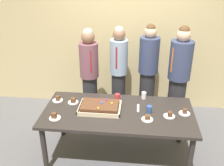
{
  "coord_description": "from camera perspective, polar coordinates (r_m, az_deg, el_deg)",
  "views": [
    {
      "loc": [
        0.23,
        -2.99,
        2.6
      ],
      "look_at": [
        -0.1,
        0.15,
        1.1
      ],
      "focal_mm": 41.65,
      "sensor_mm": 36.0,
      "label": 1
    }
  ],
  "objects": [
    {
      "name": "interior_back_panel",
      "position": [
        4.73,
        3.12,
        11.98
      ],
      "size": [
        8.0,
        0.12,
        3.0
      ],
      "primitive_type": "cube",
      "color": "#CCB784",
      "rests_on": "ground_plane"
    },
    {
      "name": "plated_slice_far_right",
      "position": [
        3.38,
        7.78,
        -7.68
      ],
      "size": [
        0.15,
        0.15,
        0.06
      ],
      "color": "white",
      "rests_on": "party_table"
    },
    {
      "name": "plated_slice_center_back",
      "position": [
        3.6,
        15.64,
        -6.21
      ],
      "size": [
        0.15,
        0.15,
        0.07
      ],
      "color": "white",
      "rests_on": "party_table"
    },
    {
      "name": "drink_cup_far_end",
      "position": [
        3.85,
        7.0,
        -2.71
      ],
      "size": [
        0.07,
        0.07,
        0.1
      ],
      "primitive_type": "cylinder",
      "color": "white",
      "rests_on": "party_table"
    },
    {
      "name": "drink_cup_middle",
      "position": [
        3.51,
        8.17,
        -5.75
      ],
      "size": [
        0.07,
        0.07,
        0.1
      ],
      "primitive_type": "cylinder",
      "color": "#2D5199",
      "rests_on": "party_table"
    },
    {
      "name": "sheet_cake",
      "position": [
        3.54,
        -2.65,
        -5.28
      ],
      "size": [
        0.56,
        0.39,
        0.12
      ],
      "color": "beige",
      "rests_on": "party_table"
    },
    {
      "name": "party_table",
      "position": [
        3.57,
        1.36,
        -7.3
      ],
      "size": [
        2.03,
        0.97,
        0.75
      ],
      "color": "#2D2826",
      "rests_on": "ground_plane"
    },
    {
      "name": "person_striped_tie_right",
      "position": [
        4.3,
        -4.97,
        1.76
      ],
      "size": [
        0.31,
        0.31,
        1.66
      ],
      "rotation": [
        0.0,
        0.0,
        -1.23
      ],
      "color": "#28282D",
      "rests_on": "ground_plane"
    },
    {
      "name": "plated_slice_center_front",
      "position": [
        3.76,
        -8.52,
        -3.97
      ],
      "size": [
        0.15,
        0.15,
        0.07
      ],
      "color": "white",
      "rests_on": "party_table"
    },
    {
      "name": "person_green_shirt_behind",
      "position": [
        4.46,
        7.91,
        2.52
      ],
      "size": [
        0.33,
        0.33,
        1.69
      ],
      "rotation": [
        0.0,
        0.0,
        -2.11
      ],
      "color": "#28282D",
      "rests_on": "ground_plane"
    },
    {
      "name": "drink_cup_nearest",
      "position": [
        3.77,
        1.19,
        -3.12
      ],
      "size": [
        0.07,
        0.07,
        0.1
      ],
      "primitive_type": "cylinder",
      "color": "red",
      "rests_on": "party_table"
    },
    {
      "name": "plated_slice_far_left",
      "position": [
        3.49,
        12.53,
        -6.88
      ],
      "size": [
        0.15,
        0.15,
        0.07
      ],
      "color": "white",
      "rests_on": "party_table"
    },
    {
      "name": "cake_server_utensil",
      "position": [
        3.61,
        5.75,
        -5.48
      ],
      "size": [
        0.03,
        0.2,
        0.01
      ],
      "primitive_type": "cube",
      "color": "silver",
      "rests_on": "party_table"
    },
    {
      "name": "plated_slice_near_right",
      "position": [
        3.85,
        -11.81,
        -3.51
      ],
      "size": [
        0.15,
        0.15,
        0.08
      ],
      "color": "white",
      "rests_on": "party_table"
    },
    {
      "name": "person_far_right_suit",
      "position": [
        4.48,
        1.46,
        2.73
      ],
      "size": [
        0.3,
        0.3,
        1.64
      ],
      "rotation": [
        0.0,
        0.0,
        -1.71
      ],
      "color": "#28282D",
      "rests_on": "ground_plane"
    },
    {
      "name": "person_serving_front",
      "position": [
        4.27,
        14.41,
        1.15
      ],
      "size": [
        0.35,
        0.35,
        1.73
      ],
      "rotation": [
        0.0,
        0.0,
        -2.5
      ],
      "color": "#28282D",
      "rests_on": "ground_plane"
    },
    {
      "name": "ground_plane",
      "position": [
        3.97,
        1.26,
        -15.46
      ],
      "size": [
        12.0,
        12.0,
        0.0
      ],
      "primitive_type": "plane",
      "color": "#5B5B60"
    },
    {
      "name": "plated_slice_near_left",
      "position": [
        3.45,
        -12.51,
        -7.24
      ],
      "size": [
        0.15,
        0.15,
        0.08
      ],
      "color": "white",
      "rests_on": "party_table"
    }
  ]
}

